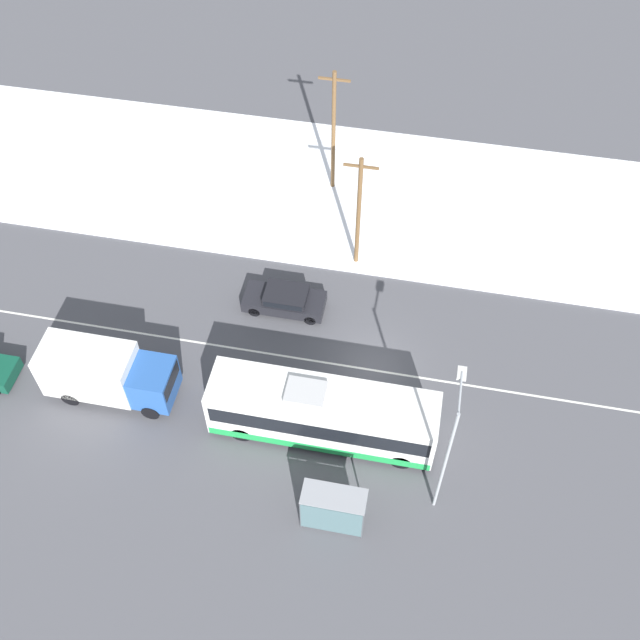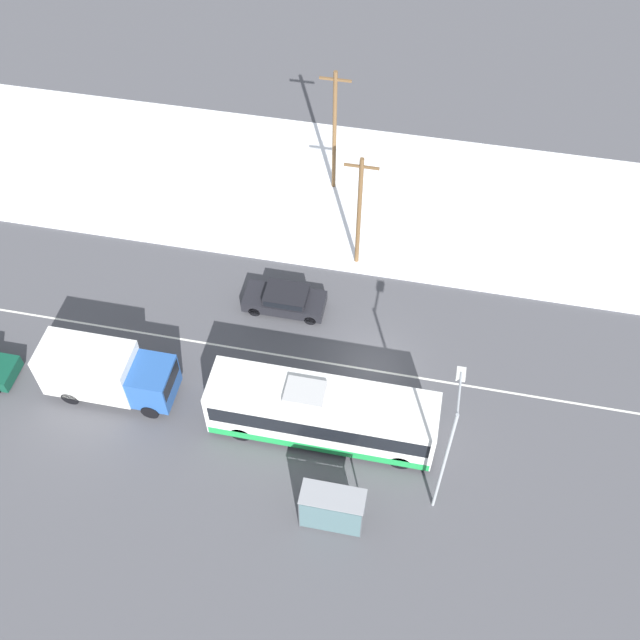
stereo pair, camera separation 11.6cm
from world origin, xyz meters
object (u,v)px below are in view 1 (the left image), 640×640
(pedestrian_at_stop, at_px, (319,490))
(bus_shelter, at_px, (333,509))
(box_truck, at_px, (105,372))
(utility_pole_snowlot, at_px, (334,131))
(streetlamp, at_px, (449,443))
(sedan_car, at_px, (285,299))
(city_bus, at_px, (323,413))
(utility_pole_roadside, at_px, (359,211))

(pedestrian_at_stop, height_order, bus_shelter, bus_shelter)
(box_truck, distance_m, utility_pole_snowlot, 18.99)
(pedestrian_at_stop, xyz_separation_m, streetlamp, (5.08, 1.21, 3.87))
(sedan_car, height_order, utility_pole_snowlot, utility_pole_snowlot)
(pedestrian_at_stop, relative_size, utility_pole_snowlot, 0.19)
(streetlamp, bearing_deg, bus_shelter, -151.92)
(sedan_car, height_order, bus_shelter, bus_shelter)
(sedan_car, bearing_deg, streetlamp, 133.76)
(bus_shelter, distance_m, utility_pole_snowlot, 22.33)
(bus_shelter, bearing_deg, streetlamp, 28.08)
(utility_pole_snowlot, bearing_deg, sedan_car, -94.25)
(utility_pole_snowlot, bearing_deg, city_bus, -81.19)
(box_truck, xyz_separation_m, streetlamp, (16.30, -2.52, 3.15))
(utility_pole_roadside, bearing_deg, pedestrian_at_stop, -87.13)
(box_truck, relative_size, pedestrian_at_stop, 4.07)
(pedestrian_at_stop, relative_size, utility_pole_roadside, 0.21)
(pedestrian_at_stop, bearing_deg, sedan_car, 110.37)
(box_truck, relative_size, sedan_car, 1.47)
(pedestrian_at_stop, bearing_deg, utility_pole_roadside, 92.87)
(sedan_car, relative_size, bus_shelter, 1.58)
(city_bus, relative_size, box_truck, 1.65)
(pedestrian_at_stop, distance_m, utility_pole_snowlot, 21.24)
(streetlamp, distance_m, utility_pole_roadside, 14.76)
(sedan_car, height_order, streetlamp, streetlamp)
(utility_pole_roadside, bearing_deg, utility_pole_snowlot, 112.28)
(utility_pole_snowlot, bearing_deg, streetlamp, -67.03)
(pedestrian_at_stop, height_order, utility_pole_snowlot, utility_pole_snowlot)
(city_bus, distance_m, utility_pole_roadside, 11.46)
(pedestrian_at_stop, bearing_deg, streetlamp, 13.35)
(bus_shelter, bearing_deg, city_bus, 105.89)
(city_bus, height_order, pedestrian_at_stop, city_bus)
(sedan_car, relative_size, pedestrian_at_stop, 2.77)
(city_bus, distance_m, streetlamp, 6.87)
(bus_shelter, relative_size, utility_pole_roadside, 0.37)
(pedestrian_at_stop, height_order, utility_pole_roadside, utility_pole_roadside)
(sedan_car, relative_size, utility_pole_roadside, 0.58)
(city_bus, xyz_separation_m, bus_shelter, (1.31, -4.61, 0.07))
(city_bus, bearing_deg, bus_shelter, -74.11)
(utility_pole_roadside, xyz_separation_m, utility_pole_snowlot, (-2.46, 6.00, 0.37))
(box_truck, bearing_deg, city_bus, -1.10)
(streetlamp, xyz_separation_m, utility_pole_snowlot, (-8.28, 19.53, -0.54))
(box_truck, xyz_separation_m, utility_pole_snowlot, (8.02, 17.01, 2.61))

